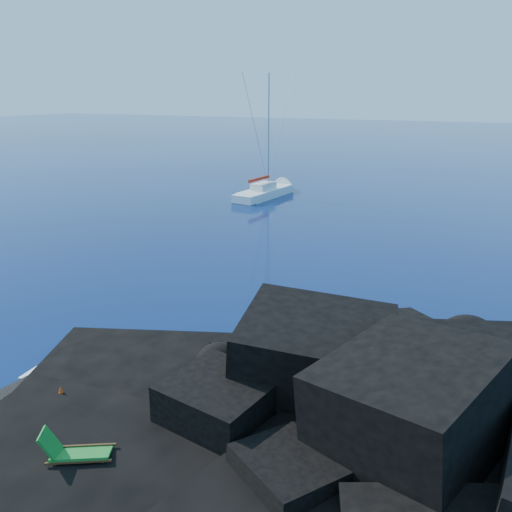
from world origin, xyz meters
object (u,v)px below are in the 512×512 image
(marker_cone, at_px, (61,393))
(sunbather, at_px, (88,448))
(sailboat, at_px, (266,197))
(deck_chair, at_px, (80,446))

(marker_cone, bearing_deg, sunbather, -30.29)
(sunbather, bearing_deg, sailboat, 96.54)
(deck_chair, distance_m, marker_cone, 3.53)
(deck_chair, relative_size, sunbather, 1.12)
(sailboat, distance_m, deck_chair, 39.69)
(deck_chair, distance_m, sunbather, 0.66)
(sailboat, xyz_separation_m, marker_cone, (9.39, -35.74, 0.61))
(deck_chair, height_order, marker_cone, deck_chair)
(deck_chair, xyz_separation_m, marker_cone, (-2.89, 1.99, -0.36))
(sailboat, height_order, deck_chair, sailboat)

